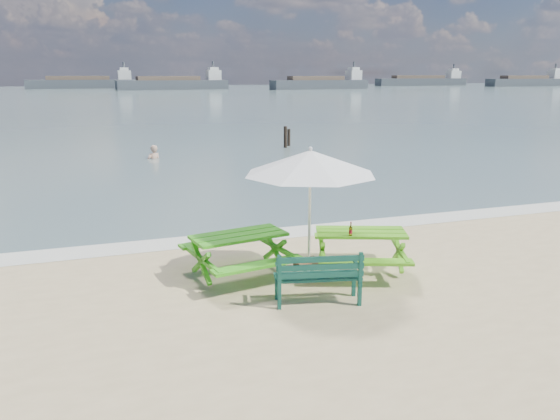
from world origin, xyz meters
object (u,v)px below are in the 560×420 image
object	(u,v)px
side_table	(309,269)
patio_umbrella	(310,162)
park_bench	(318,287)
swimmer	(154,165)
picnic_table_left	(239,256)
picnic_table_right	(360,252)
beer_bottle	(351,231)

from	to	relation	value
side_table	patio_umbrella	distance (m)	2.00
park_bench	swimmer	size ratio (longest dim) A/B	0.84
picnic_table_left	patio_umbrella	distance (m)	2.20
picnic_table_right	side_table	world-z (taller)	picnic_table_right
swimmer	park_bench	bearing A→B (deg)	-86.96
picnic_table_left	beer_bottle	size ratio (longest dim) A/B	8.54
swimmer	picnic_table_left	bearing A→B (deg)	-90.11
picnic_table_left	swimmer	world-z (taller)	picnic_table_left
picnic_table_left	park_bench	xyz separation A→B (m)	(0.93, -1.58, -0.13)
side_table	swimmer	size ratio (longest dim) A/B	0.31
picnic_table_left	picnic_table_right	size ratio (longest dim) A/B	0.95
park_bench	picnic_table_right	bearing A→B (deg)	39.56
park_bench	swimmer	xyz separation A→B (m)	(-0.90, 16.92, -0.56)
park_bench	swimmer	bearing A→B (deg)	93.04
picnic_table_left	side_table	xyz separation A→B (m)	(1.21, -0.46, -0.23)
patio_umbrella	swimmer	size ratio (longest dim) A/B	1.56
picnic_table_right	patio_umbrella	distance (m)	2.07
park_bench	patio_umbrella	world-z (taller)	patio_umbrella
side_table	beer_bottle	world-z (taller)	beer_bottle
park_bench	side_table	bearing A→B (deg)	75.64
picnic_table_right	swimmer	world-z (taller)	picnic_table_right
picnic_table_right	patio_umbrella	world-z (taller)	patio_umbrella
picnic_table_left	picnic_table_right	distance (m)	2.31
picnic_table_right	side_table	bearing A→B (deg)	179.53
park_bench	beer_bottle	size ratio (longest dim) A/B	5.79
park_bench	side_table	distance (m)	1.15
patio_umbrella	swimmer	world-z (taller)	patio_umbrella
patio_umbrella	park_bench	bearing A→B (deg)	-104.36
picnic_table_right	beer_bottle	size ratio (longest dim) A/B	9.04
picnic_table_left	patio_umbrella	world-z (taller)	patio_umbrella
picnic_table_right	side_table	distance (m)	1.07
patio_umbrella	beer_bottle	size ratio (longest dim) A/B	10.70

